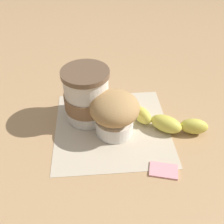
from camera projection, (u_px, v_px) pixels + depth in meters
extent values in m
plane|color=tan|center=(112.00, 127.00, 0.55)|extent=(3.00, 3.00, 0.00)
cube|color=beige|center=(112.00, 127.00, 0.55)|extent=(0.28, 0.28, 0.00)
cylinder|color=silver|center=(87.00, 97.00, 0.54)|extent=(0.09, 0.09, 0.11)
cylinder|color=brown|center=(85.00, 73.00, 0.51)|extent=(0.10, 0.10, 0.01)
cylinder|color=#846042|center=(87.00, 100.00, 0.55)|extent=(0.10, 0.10, 0.03)
cylinder|color=white|center=(114.00, 125.00, 0.53)|extent=(0.08, 0.08, 0.03)
ellipsoid|color=#AD8451|center=(115.00, 108.00, 0.50)|extent=(0.10, 0.10, 0.06)
ellipsoid|color=#D6CC4C|center=(142.00, 115.00, 0.55)|extent=(0.06, 0.06, 0.03)
ellipsoid|color=#D6CC4C|center=(166.00, 124.00, 0.53)|extent=(0.07, 0.06, 0.03)
ellipsoid|color=#D6CC4C|center=(194.00, 126.00, 0.53)|extent=(0.06, 0.03, 0.03)
cube|color=pink|center=(164.00, 170.00, 0.46)|extent=(0.05, 0.03, 0.01)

